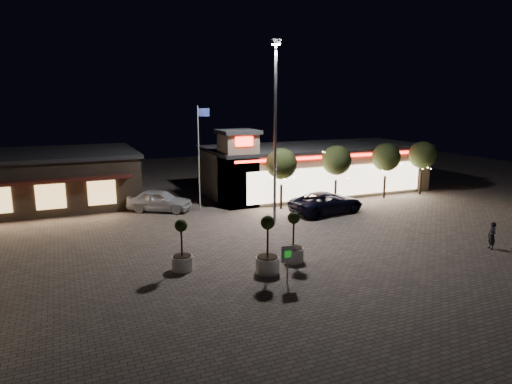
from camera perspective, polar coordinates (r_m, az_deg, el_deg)
name	(u,v)px	position (r m, az deg, el deg)	size (l,w,h in m)	color
ground	(305,261)	(24.85, 6.16, -8.54)	(90.00, 90.00, 0.00)	#73665D
retail_building	(312,168)	(42.25, 6.97, 2.97)	(20.40, 8.40, 6.10)	gray
restaurant_building	(30,179)	(40.80, -26.37, 1.45)	(16.40, 11.00, 4.30)	#382D23
floodlight_pole	(275,121)	(31.38, 2.43, 8.87)	(0.60, 0.40, 12.38)	gray
flagpole	(200,149)	(34.84, -7.04, 5.32)	(0.95, 0.10, 8.00)	white
string_tree_a	(281,164)	(35.27, 3.20, 3.53)	(2.42, 2.42, 4.79)	#332319
string_tree_b	(336,160)	(37.75, 10.03, 3.91)	(2.42, 2.42, 4.79)	#332319
string_tree_c	(386,157)	(40.69, 15.95, 4.19)	(2.42, 2.42, 4.79)	#332319
string_tree_d	(422,155)	(43.31, 20.08, 4.36)	(2.42, 2.42, 4.79)	#332319
pickup_truck	(327,202)	(34.82, 8.85, -1.30)	(2.70, 5.86, 1.63)	black
white_sedan	(160,200)	(35.74, -11.95, -1.04)	(1.97, 4.91, 1.67)	silver
pedestrian	(492,236)	(29.55, 27.40, -4.89)	(0.58, 0.38, 1.59)	black
planter_left	(182,254)	(23.49, -9.23, -7.72)	(1.08, 1.08, 2.65)	silver
planter_mid	(268,255)	(22.84, 1.45, -7.90)	(1.19, 1.19, 2.93)	silver
planter_right	(293,246)	(24.45, 4.69, -6.76)	(1.11, 1.11, 2.72)	silver
valet_sign	(288,257)	(21.47, 3.96, -8.13)	(0.61, 0.12, 1.85)	gray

